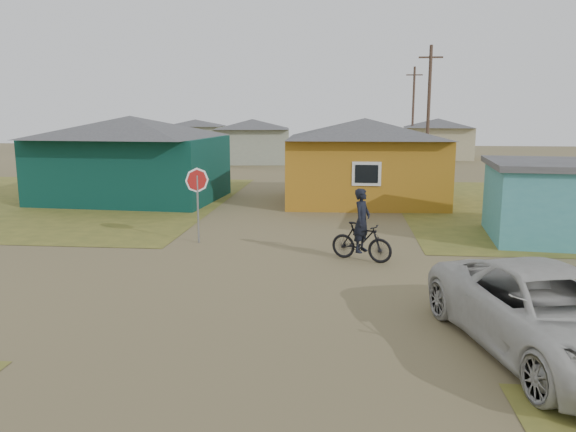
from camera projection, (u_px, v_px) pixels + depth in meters
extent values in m
plane|color=olive|center=(275.00, 294.00, 13.04)|extent=(120.00, 120.00, 0.00)
cube|color=olive|center=(20.00, 200.00, 27.10)|extent=(20.00, 18.00, 0.00)
cube|color=#08312A|center=(132.00, 169.00, 26.79)|extent=(8.40, 6.54, 3.00)
pyramid|color=#3D3D40|center=(130.00, 126.00, 26.42)|extent=(8.93, 7.08, 1.00)
cube|color=#A76F19|center=(364.00, 170.00, 26.22)|extent=(7.21, 6.24, 3.00)
pyramid|color=#3D3D40|center=(365.00, 128.00, 25.86)|extent=(7.72, 6.76, 0.90)
cube|color=silver|center=(367.00, 174.00, 23.23)|extent=(1.20, 0.06, 1.00)
cube|color=black|center=(367.00, 174.00, 23.20)|extent=(0.95, 0.04, 0.75)
cube|color=gray|center=(253.00, 146.00, 46.62)|extent=(6.49, 5.60, 2.80)
pyramid|color=#3D3D40|center=(252.00, 124.00, 46.30)|extent=(7.04, 6.15, 0.80)
cube|color=tan|center=(437.00, 143.00, 50.95)|extent=(6.41, 5.50, 2.80)
pyramid|color=#3D3D40|center=(438.00, 123.00, 50.63)|extent=(6.95, 6.05, 0.80)
cube|color=gray|center=(196.00, 139.00, 59.14)|extent=(5.75, 5.28, 2.70)
pyramid|color=#3D3D40|center=(195.00, 123.00, 58.83)|extent=(6.28, 5.81, 0.70)
cylinder|color=#49362C|center=(428.00, 115.00, 33.20)|extent=(0.20, 0.20, 8.00)
cube|color=#49362C|center=(431.00, 57.00, 32.60)|extent=(1.40, 0.10, 0.10)
cylinder|color=#49362C|center=(413.00, 114.00, 48.76)|extent=(0.20, 0.20, 8.00)
cube|color=#49362C|center=(414.00, 75.00, 48.16)|extent=(1.40, 0.10, 0.10)
cylinder|color=gray|center=(198.00, 209.00, 18.00)|extent=(0.06, 0.06, 2.19)
imported|color=black|center=(361.00, 242.00, 15.91)|extent=(1.88, 1.24, 1.10)
imported|color=black|center=(362.00, 220.00, 15.79)|extent=(0.67, 0.78, 1.81)
imported|color=#BBBBB7|center=(551.00, 314.00, 9.63)|extent=(3.76, 5.92, 1.52)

